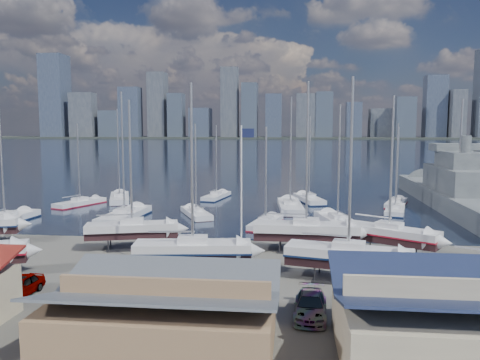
# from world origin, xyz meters

# --- Properties ---
(ground) EXTENTS (1400.00, 1400.00, 0.00)m
(ground) POSITION_xyz_m (0.00, -10.00, 0.00)
(ground) COLOR #605E59
(ground) RESTS_ON ground
(water) EXTENTS (1400.00, 600.00, 0.40)m
(water) POSITION_xyz_m (0.00, 300.00, -0.15)
(water) COLOR #1B253F
(water) RESTS_ON ground
(far_shore) EXTENTS (1400.00, 80.00, 2.20)m
(far_shore) POSITION_xyz_m (0.00, 560.00, 1.10)
(far_shore) COLOR #2D332D
(far_shore) RESTS_ON ground
(skyline) EXTENTS (639.14, 43.80, 107.69)m
(skyline) POSITION_xyz_m (-7.83, 553.76, 39.09)
(skyline) COLOR #475166
(skyline) RESTS_ON far_shore
(shed_grey) EXTENTS (12.60, 8.40, 4.17)m
(shed_grey) POSITION_xyz_m (0.00, -26.00, 2.15)
(shed_grey) COLOR #8C6B4C
(shed_grey) RESTS_ON ground
(shed_blue) EXTENTS (13.65, 9.45, 4.71)m
(shed_blue) POSITION_xyz_m (16.00, -26.00, 2.42)
(shed_blue) COLOR #BFB293
(shed_blue) RESTS_ON ground
(sailboat_cradle_2) EXTENTS (9.53, 4.91, 15.05)m
(sailboat_cradle_2) POSITION_xyz_m (-9.13, -4.89, 2.03)
(sailboat_cradle_2) COLOR #2D2D33
(sailboat_cradle_2) RESTS_ON ground
(sailboat_cradle_3) EXTENTS (10.11, 4.02, 15.90)m
(sailboat_cradle_3) POSITION_xyz_m (-1.24, -12.49, 2.07)
(sailboat_cradle_3) COLOR #2D2D33
(sailboat_cradle_3) RESTS_ON ground
(sailboat_cradle_4) EXTENTS (10.35, 3.06, 16.75)m
(sailboat_cradle_4) POSITION_xyz_m (8.45, -3.99, 2.11)
(sailboat_cradle_4) COLOR #2D2D33
(sailboat_cradle_4) RESTS_ON ground
(sailboat_cradle_5) EXTENTS (10.40, 5.04, 16.19)m
(sailboat_cradle_5) POSITION_xyz_m (11.50, -13.05, 2.08)
(sailboat_cradle_5) COLOR #2D2D33
(sailboat_cradle_5) RESTS_ON ground
(sailboat_cradle_6) EXTENTS (9.39, 7.31, 15.32)m
(sailboat_cradle_6) POSITION_xyz_m (16.45, -4.24, 2.04)
(sailboat_cradle_6) COLOR #2D2D33
(sailboat_cradle_6) RESTS_ON ground
(sailboat_moored_0) EXTENTS (3.93, 11.28, 16.56)m
(sailboat_moored_0) POSITION_xyz_m (-29.84, 5.72, 0.31)
(sailboat_moored_0) COLOR black
(sailboat_moored_0) RESTS_ON water
(sailboat_moored_1) EXTENTS (5.80, 9.46, 13.70)m
(sailboat_moored_1) POSITION_xyz_m (-26.53, 20.40, 0.31)
(sailboat_moored_1) COLOR black
(sailboat_moored_1) RESTS_ON water
(sailboat_moored_2) EXTENTS (6.50, 11.13, 16.23)m
(sailboat_moored_2) POSITION_xyz_m (-21.88, 25.47, 0.32)
(sailboat_moored_2) COLOR black
(sailboat_moored_2) RESTS_ON water
(sailboat_moored_3) EXTENTS (4.11, 12.14, 17.87)m
(sailboat_moored_3) POSITION_xyz_m (-15.36, 9.91, 0.31)
(sailboat_moored_3) COLOR black
(sailboat_moored_3) RESTS_ON water
(sailboat_moored_4) EXTENTS (6.14, 9.16, 13.52)m
(sailboat_moored_4) POSITION_xyz_m (-6.24, 13.34, 0.32)
(sailboat_moored_4) COLOR black
(sailboat_moored_4) RESTS_ON water
(sailboat_moored_5) EXTENTS (4.18, 9.33, 13.48)m
(sailboat_moored_5) POSITION_xyz_m (-6.03, 30.11, 0.31)
(sailboat_moored_5) COLOR black
(sailboat_moored_5) RESTS_ON water
(sailboat_moored_6) EXTENTS (4.34, 9.04, 13.03)m
(sailboat_moored_6) POSITION_xyz_m (3.80, 7.77, 0.31)
(sailboat_moored_6) COLOR black
(sailboat_moored_6) RESTS_ON water
(sailboat_moored_7) EXTENTS (4.16, 11.94, 17.70)m
(sailboat_moored_7) POSITION_xyz_m (6.85, 19.76, 0.32)
(sailboat_moored_7) COLOR black
(sailboat_moored_7) RESTS_ON water
(sailboat_moored_8) EXTENTS (5.42, 10.41, 14.98)m
(sailboat_moored_8) POSITION_xyz_m (9.96, 28.20, 0.31)
(sailboat_moored_8) COLOR black
(sailboat_moored_8) RESTS_ON water
(sailboat_moored_9) EXTENTS (5.50, 10.98, 15.96)m
(sailboat_moored_9) POSITION_xyz_m (12.87, 9.29, 0.32)
(sailboat_moored_9) COLOR black
(sailboat_moored_9) RESTS_ON water
(sailboat_moored_10) EXTENTS (4.76, 9.46, 13.61)m
(sailboat_moored_10) POSITION_xyz_m (22.13, 19.27, 0.31)
(sailboat_moored_10) COLOR black
(sailboat_moored_10) RESTS_ON water
(sailboat_moored_11) EXTENTS (5.34, 9.08, 13.12)m
(sailboat_moored_11) POSITION_xyz_m (23.69, 25.80, 0.31)
(sailboat_moored_11) COLOR black
(sailboat_moored_11) RESTS_ON water
(naval_ship_east) EXTENTS (9.25, 49.91, 18.48)m
(naval_ship_east) POSITION_xyz_m (32.60, 24.56, 1.67)
(naval_ship_east) COLOR slate
(naval_ship_east) RESTS_ON water
(car_a) EXTENTS (1.99, 4.46, 1.49)m
(car_a) POSITION_xyz_m (-12.76, -18.96, 0.74)
(car_a) COLOR gray
(car_a) RESTS_ON ground
(car_b) EXTENTS (4.83, 2.47, 1.52)m
(car_b) POSITION_xyz_m (-6.00, -19.59, 0.76)
(car_b) COLOR gray
(car_b) RESTS_ON ground
(car_c) EXTENTS (3.25, 5.37, 1.39)m
(car_c) POSITION_xyz_m (-1.72, -20.20, 0.70)
(car_c) COLOR gray
(car_c) RESTS_ON ground
(car_d) EXTENTS (2.41, 5.24, 1.48)m
(car_d) POSITION_xyz_m (8.22, -20.44, 0.74)
(car_d) COLOR gray
(car_d) RESTS_ON ground
(flagpole) EXTENTS (1.10, 0.12, 12.47)m
(flagpole) POSITION_xyz_m (2.87, -11.76, 7.21)
(flagpole) COLOR white
(flagpole) RESTS_ON ground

